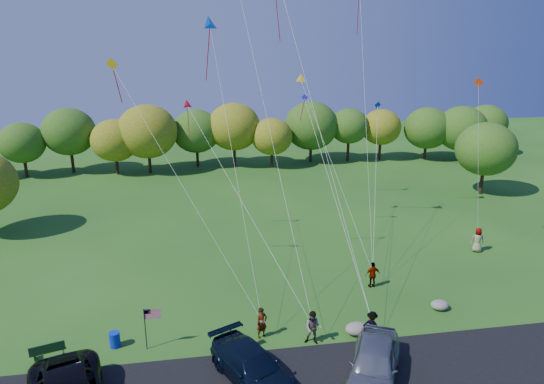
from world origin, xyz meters
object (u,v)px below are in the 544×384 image
at_px(flyer_b, 313,328).
at_px(flyer_e, 478,240).
at_px(flyer_d, 373,275).
at_px(minivan_navy, 253,367).
at_px(flyer_a, 262,323).
at_px(minivan_silver, 374,364).
at_px(park_bench, 48,351).
at_px(flyer_c, 372,325).
at_px(trash_barrel, 115,340).

height_order(flyer_b, flyer_e, flyer_e).
bearing_deg(flyer_d, minivan_navy, 38.03).
bearing_deg(flyer_d, flyer_a, 25.28).
height_order(minivan_silver, flyer_a, minivan_silver).
height_order(flyer_a, flyer_e, flyer_e).
bearing_deg(park_bench, flyer_c, -19.30).
height_order(minivan_navy, trash_barrel, minivan_navy).
distance_m(flyer_d, trash_barrel, 15.89).
bearing_deg(minivan_silver, flyer_a, 163.47).
distance_m(flyer_b, flyer_d, 7.48).
height_order(flyer_b, flyer_c, flyer_b).
xyz_separation_m(flyer_b, park_bench, (-13.24, 0.81, -0.43)).
xyz_separation_m(minivan_navy, park_bench, (-9.76, 3.33, -0.35)).
bearing_deg(flyer_d, flyer_c, 65.00).
xyz_separation_m(minivan_navy, flyer_a, (0.93, 3.49, 0.03)).
distance_m(minivan_silver, flyer_b, 3.93).
bearing_deg(flyer_b, flyer_a, 179.23).
height_order(minivan_navy, flyer_b, flyer_b).
height_order(minivan_navy, flyer_e, flyer_e).
bearing_deg(minivan_silver, park_bench, -168.29).
distance_m(flyer_c, park_bench, 16.43).
bearing_deg(flyer_b, minivan_navy, -123.98).
height_order(minivan_silver, flyer_b, minivan_silver).
bearing_deg(flyer_d, trash_barrel, 10.45).
bearing_deg(minivan_silver, flyer_c, 97.93).
bearing_deg(park_bench, flyer_a, -15.35).
xyz_separation_m(flyer_c, flyer_e, (11.79, 9.40, 0.15)).
distance_m(flyer_a, trash_barrel, 7.62).
relative_size(flyer_c, trash_barrel, 1.91).
bearing_deg(trash_barrel, flyer_b, -7.71).
xyz_separation_m(flyer_c, flyer_d, (2.08, 5.41, 0.08)).
bearing_deg(flyer_c, minivan_navy, 59.14).
xyz_separation_m(flyer_a, flyer_d, (7.79, 4.37, -0.01)).
distance_m(minivan_silver, trash_barrel, 13.07).
distance_m(minivan_navy, minivan_silver, 5.57).
distance_m(flyer_e, trash_barrel, 26.33).
bearing_deg(minivan_navy, trash_barrel, 124.51).
relative_size(minivan_navy, minivan_silver, 0.99).
relative_size(flyer_c, park_bench, 0.98).
relative_size(flyer_b, flyer_d, 1.07).
distance_m(minivan_navy, flyer_e, 21.91).
relative_size(flyer_b, park_bench, 1.14).
bearing_deg(trash_barrel, flyer_a, -3.03).
distance_m(minivan_silver, flyer_e, 18.12).
relative_size(flyer_b, flyer_c, 1.17).
relative_size(flyer_c, flyer_d, 0.91).
distance_m(minivan_navy, flyer_d, 11.74).
bearing_deg(flyer_a, flyer_d, 5.46).
relative_size(minivan_navy, flyer_d, 3.10).
height_order(minivan_navy, minivan_silver, minivan_silver).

